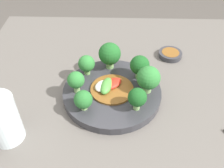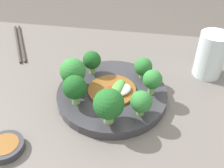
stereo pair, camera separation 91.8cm
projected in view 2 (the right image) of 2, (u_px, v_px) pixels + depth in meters
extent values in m
cylinder|color=#333338|center=(112.00, 95.00, 0.59)|extent=(0.25, 0.25, 0.02)
cylinder|color=#89B76B|center=(142.00, 75.00, 0.62)|extent=(0.01, 0.01, 0.01)
sphere|color=#286B2D|center=(143.00, 67.00, 0.61)|extent=(0.04, 0.04, 0.04)
cylinder|color=#89B76B|center=(76.00, 99.00, 0.55)|extent=(0.02, 0.02, 0.02)
sphere|color=#19511E|center=(75.00, 87.00, 0.53)|extent=(0.05, 0.05, 0.05)
cylinder|color=#89B76B|center=(151.00, 89.00, 0.57)|extent=(0.01, 0.01, 0.02)
sphere|color=#2D7533|center=(153.00, 79.00, 0.56)|extent=(0.04, 0.04, 0.04)
cylinder|color=#89B76B|center=(92.00, 69.00, 0.63)|extent=(0.02, 0.02, 0.02)
sphere|color=#19511E|center=(92.00, 60.00, 0.61)|extent=(0.04, 0.04, 0.04)
cylinder|color=#89B76B|center=(74.00, 83.00, 0.59)|extent=(0.02, 0.02, 0.02)
sphere|color=#2D7533|center=(73.00, 71.00, 0.57)|extent=(0.06, 0.06, 0.06)
cylinder|color=#7AAD5B|center=(140.00, 111.00, 0.52)|extent=(0.02, 0.02, 0.02)
sphere|color=#2D7533|center=(141.00, 102.00, 0.51)|extent=(0.04, 0.04, 0.04)
cylinder|color=#89B76B|center=(109.00, 117.00, 0.51)|extent=(0.02, 0.02, 0.02)
sphere|color=#1E5B23|center=(109.00, 104.00, 0.48)|extent=(0.06, 0.06, 0.06)
cylinder|color=brown|center=(112.00, 90.00, 0.58)|extent=(0.11, 0.11, 0.01)
ellipsoid|color=red|center=(112.00, 91.00, 0.57)|extent=(0.07, 0.06, 0.01)
ellipsoid|color=silver|center=(121.00, 90.00, 0.57)|extent=(0.06, 0.06, 0.01)
ellipsoid|color=#4C933D|center=(118.00, 88.00, 0.57)|extent=(0.04, 0.06, 0.02)
cylinder|color=silver|center=(211.00, 55.00, 0.63)|extent=(0.07, 0.07, 0.11)
cylinder|color=#2D2823|center=(22.00, 42.00, 0.79)|extent=(0.12, 0.20, 0.01)
cylinder|color=#2D2823|center=(18.00, 43.00, 0.79)|extent=(0.12, 0.20, 0.01)
cylinder|color=#333338|center=(5.00, 147.00, 0.48)|extent=(0.07, 0.07, 0.01)
cylinder|color=brown|center=(5.00, 145.00, 0.48)|extent=(0.05, 0.05, 0.00)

